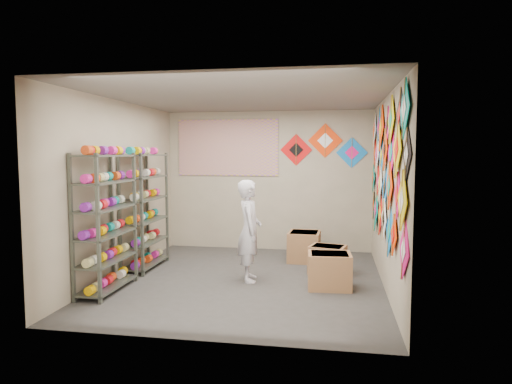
% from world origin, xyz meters
% --- Properties ---
extents(ground, '(4.50, 4.50, 0.00)m').
position_xyz_m(ground, '(0.00, 0.00, 0.00)').
color(ground, '#34312D').
extents(room_walls, '(4.50, 4.50, 4.50)m').
position_xyz_m(room_walls, '(0.00, 0.00, 1.64)').
color(room_walls, tan).
rests_on(room_walls, ground).
extents(shelf_rack_front, '(0.40, 1.10, 1.90)m').
position_xyz_m(shelf_rack_front, '(-1.78, -0.85, 0.95)').
color(shelf_rack_front, '#4C5147').
rests_on(shelf_rack_front, ground).
extents(shelf_rack_back, '(0.40, 1.10, 1.90)m').
position_xyz_m(shelf_rack_back, '(-1.78, 0.45, 0.95)').
color(shelf_rack_back, '#4C5147').
rests_on(shelf_rack_back, ground).
extents(string_spools, '(0.12, 2.36, 0.12)m').
position_xyz_m(string_spools, '(-1.78, -0.20, 1.05)').
color(string_spools, '#EF219A').
rests_on(string_spools, ground).
extents(kite_wall_display, '(0.06, 4.31, 2.10)m').
position_xyz_m(kite_wall_display, '(1.98, -0.03, 1.66)').
color(kite_wall_display, '#DE1275').
rests_on(kite_wall_display, room_walls).
extents(back_wall_kites, '(1.65, 0.02, 0.85)m').
position_xyz_m(back_wall_kites, '(1.07, 2.24, 2.00)').
color(back_wall_kites, red).
rests_on(back_wall_kites, room_walls).
extents(poster, '(2.00, 0.01, 1.10)m').
position_xyz_m(poster, '(-0.80, 2.23, 2.00)').
color(poster, '#974FAB').
rests_on(poster, room_walls).
extents(shopkeeper, '(0.70, 0.59, 1.50)m').
position_xyz_m(shopkeeper, '(0.05, -0.01, 0.75)').
color(shopkeeper, silver).
rests_on(shopkeeper, ground).
extents(carton_a, '(0.63, 0.53, 0.50)m').
position_xyz_m(carton_a, '(1.23, -0.19, 0.25)').
color(carton_a, '#8F613E').
rests_on(carton_a, ground).
extents(carton_b, '(0.63, 0.55, 0.44)m').
position_xyz_m(carton_b, '(1.20, 0.60, 0.22)').
color(carton_b, '#8F613E').
rests_on(carton_b, ground).
extents(carton_c, '(0.56, 0.61, 0.52)m').
position_xyz_m(carton_c, '(0.78, 1.36, 0.26)').
color(carton_c, '#8F613E').
rests_on(carton_c, ground).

